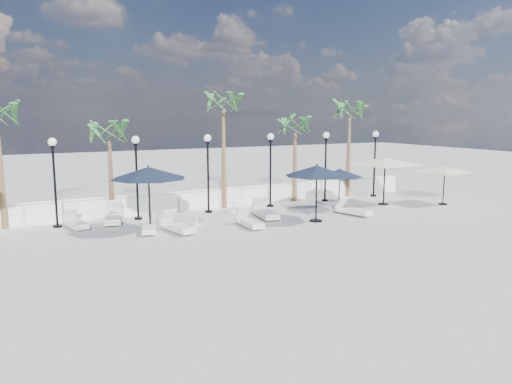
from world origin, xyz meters
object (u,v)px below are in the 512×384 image
parasol_navy_left (148,173)px  lounger_6 (353,210)px  lounger_4 (250,222)px  lounger_5 (265,212)px  parasol_navy_right (317,171)px  parasol_navy_mid (340,173)px  lounger_1 (113,217)px  lounger_3 (178,226)px  parasol_cream_sq_b (445,167)px  lounger_0 (75,223)px  parasol_cream_sq_a (385,158)px  lounger_2 (149,227)px

parasol_navy_left → lounger_6: bearing=-7.6°
lounger_4 → lounger_5: bearing=43.7°
lounger_4 → lounger_6: size_ratio=0.96×
parasol_navy_left → parasol_navy_right: parasol_navy_left is taller
lounger_6 → parasol_navy_right: 3.18m
parasol_navy_mid → lounger_4: bearing=-166.9°
lounger_1 → lounger_5: bearing=-4.3°
lounger_1 → lounger_3: 3.60m
parasol_navy_mid → parasol_cream_sq_b: (5.92, -1.33, 0.17)m
lounger_4 → parasol_cream_sq_b: (11.68, 0.01, 1.81)m
lounger_6 → parasol_navy_left: size_ratio=0.63×
lounger_1 → lounger_3: size_ratio=1.08×
parasol_navy_left → parasol_navy_right: (7.18, -1.60, -0.13)m
lounger_0 → parasol_navy_right: 10.71m
parasol_navy_left → lounger_1: bearing=113.7°
parasol_cream_sq_a → parasol_cream_sq_b: 3.23m
parasol_navy_right → parasol_cream_sq_a: bearing=18.1°
lounger_4 → parasol_navy_right: parasol_navy_right is taller
lounger_1 → parasol_navy_left: bearing=-51.8°
lounger_0 → lounger_4: (6.66, -3.30, 0.01)m
lounger_2 → lounger_3: 1.18m
lounger_0 → lounger_3: 4.55m
lounger_1 → parasol_cream_sq_a: (13.86, -2.06, 2.25)m
parasol_cream_sq_b → parasol_navy_mid: bearing=167.3°
parasol_navy_right → lounger_1: bearing=154.5°
lounger_3 → parasol_navy_mid: bearing=-6.1°
parasol_cream_sq_b → parasol_cream_sq_a: bearing=152.1°
lounger_1 → lounger_5: size_ratio=1.02×
lounger_2 → parasol_navy_left: (0.09, 0.16, 2.20)m
lounger_2 → lounger_5: lounger_5 is taller
lounger_2 → lounger_6: (9.67, -1.13, 0.01)m
lounger_4 → lounger_6: same height
lounger_4 → lounger_1: bearing=146.1°
lounger_2 → lounger_3: lounger_3 is taller
lounger_4 → parasol_navy_mid: (5.76, 1.34, 1.64)m
lounger_2 → parasol_cream_sq_b: bearing=10.9°
lounger_2 → parasol_cream_sq_b: 15.90m
lounger_0 → lounger_4: lounger_4 is taller
lounger_5 → parasol_navy_right: parasol_navy_right is taller
lounger_2 → lounger_3: (1.05, -0.55, 0.02)m
lounger_5 → parasol_navy_left: 5.90m
lounger_2 → lounger_3: bearing=-12.9°
parasol_navy_right → parasol_cream_sq_b: size_ratio=0.66×
parasol_navy_mid → parasol_navy_right: (-2.56, -1.69, 0.42)m
lounger_2 → parasol_navy_right: bearing=3.6°
parasol_cream_sq_b → parasol_navy_left: bearing=175.5°
parasol_cream_sq_a → parasol_cream_sq_b: parasol_cream_sq_a is taller
parasol_navy_left → parasol_cream_sq_b: size_ratio=0.71×
lounger_4 → lounger_5: 2.02m
lounger_5 → parasol_navy_left: (-5.49, -0.10, 2.15)m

